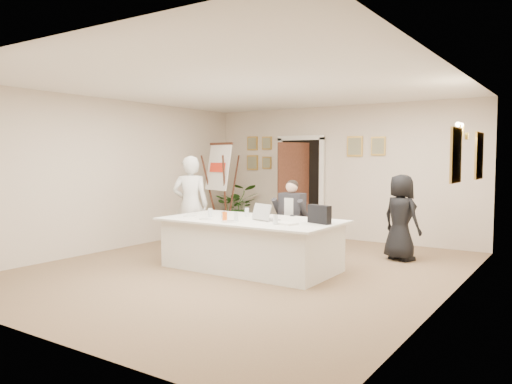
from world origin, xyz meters
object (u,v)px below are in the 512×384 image
object	(u,v)px
standing_man	(190,205)
laptop	(266,211)
standing_woman	(401,217)
potted_palm	(237,207)
steel_jug	(224,215)
seated_man	(291,219)
laptop_bag	(319,214)
conference_table	(251,244)
paper_stack	(286,223)
oj_glass	(225,216)
flip_chart	(223,195)

from	to	relation	value
standing_man	laptop	distance (m)	1.91
standing_woman	potted_palm	distance (m)	4.41
steel_jug	standing_woman	bearing A→B (deg)	45.70
standing_man	standing_woman	xyz separation A→B (m)	(3.33, 1.50, -0.15)
seated_man	laptop	size ratio (longest dim) A/B	3.59
standing_man	laptop_bag	bearing A→B (deg)	134.12
potted_palm	laptop	world-z (taller)	potted_palm
standing_man	laptop	size ratio (longest dim) A/B	4.63
conference_table	standing_woman	world-z (taller)	standing_woman
conference_table	standing_woman	size ratio (longest dim) A/B	1.90
standing_man	steel_jug	world-z (taller)	standing_man
standing_woman	laptop_bag	size ratio (longest dim) A/B	3.80
potted_palm	paper_stack	xyz separation A→B (m)	(3.29, -3.36, 0.23)
conference_table	laptop	world-z (taller)	laptop
oj_glass	paper_stack	bearing A→B (deg)	7.21
conference_table	flip_chart	distance (m)	3.22
conference_table	flip_chart	size ratio (longest dim) A/B	1.38
seated_man	flip_chart	size ratio (longest dim) A/B	0.68
standing_man	laptop	world-z (taller)	standing_man
standing_woman	laptop	xyz separation A→B (m)	(-1.46, -1.90, 0.19)
flip_chart	paper_stack	bearing A→B (deg)	-39.09
potted_palm	seated_man	bearing A→B (deg)	-38.28
conference_table	laptop_bag	distance (m)	1.22
conference_table	seated_man	world-z (taller)	seated_man
steel_jug	conference_table	bearing A→B (deg)	28.99
laptop	laptop_bag	size ratio (longest dim) A/B	1.00
laptop_bag	paper_stack	world-z (taller)	laptop_bag
oj_glass	steel_jug	xyz separation A→B (m)	(-0.13, 0.15, -0.01)
potted_palm	laptop	distance (m)	4.18
conference_table	standing_man	distance (m)	1.74
flip_chart	standing_man	xyz separation A→B (m)	(0.65, -1.79, -0.05)
conference_table	oj_glass	bearing A→B (deg)	-123.78
conference_table	potted_palm	xyz separation A→B (m)	(-2.52, 3.13, 0.16)
laptop_bag	flip_chart	bearing A→B (deg)	165.03
laptop	oj_glass	xyz separation A→B (m)	(-0.49, -0.39, -0.07)
conference_table	potted_palm	world-z (taller)	potted_palm
potted_palm	laptop	size ratio (longest dim) A/B	2.94
standing_man	oj_glass	size ratio (longest dim) A/B	13.47
seated_man	flip_chart	world-z (taller)	flip_chart
standing_man	oj_glass	bearing A→B (deg)	110.79
standing_woman	oj_glass	bearing A→B (deg)	73.14
standing_man	steel_jug	bearing A→B (deg)	113.57
laptop_bag	steel_jug	xyz separation A→B (m)	(-1.47, -0.32, -0.08)
flip_chart	oj_glass	world-z (taller)	flip_chart
conference_table	steel_jug	bearing A→B (deg)	-151.01
paper_stack	flip_chart	bearing A→B (deg)	140.91
standing_man	laptop_bag	xyz separation A→B (m)	(2.72, -0.31, 0.03)
oj_glass	laptop_bag	bearing A→B (deg)	19.58
conference_table	laptop_bag	bearing A→B (deg)	6.23
flip_chart	laptop	xyz separation A→B (m)	(2.52, -2.19, -0.01)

